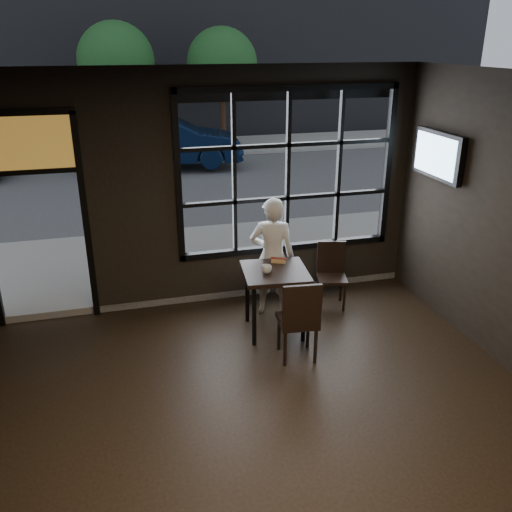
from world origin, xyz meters
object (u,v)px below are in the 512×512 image
object	(u,v)px
cafe_table	(275,301)
navy_car	(166,142)
chair_near	(298,318)
man	(272,257)

from	to	relation	value
cafe_table	navy_car	xyz separation A→B (m)	(-0.27, 9.64, 0.37)
chair_near	navy_car	xyz separation A→B (m)	(-0.34, 10.28, 0.29)
cafe_table	chair_near	distance (m)	0.65
man	navy_car	bearing A→B (deg)	-69.67
cafe_table	navy_car	world-z (taller)	navy_car
chair_near	navy_car	bearing A→B (deg)	-82.00
cafe_table	navy_car	size ratio (longest dim) A/B	0.20
cafe_table	man	distance (m)	0.65
chair_near	man	xyz separation A→B (m)	(0.04, 1.15, 0.31)
chair_near	navy_car	world-z (taller)	navy_car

